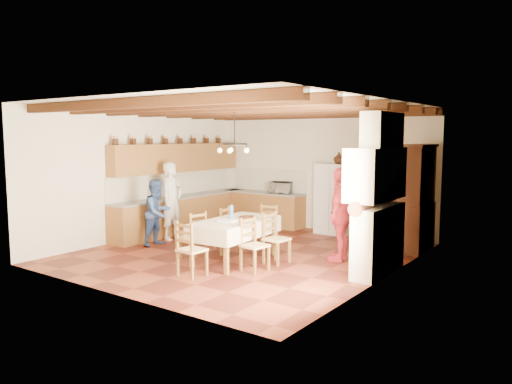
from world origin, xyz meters
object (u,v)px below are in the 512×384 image
dining_table (235,224)px  chair_left_near (193,236)px  refrigerator (336,199)px  chair_end_near (192,249)px  chair_right_far (277,238)px  person_man (172,201)px  chair_left_far (218,230)px  hutch (417,198)px  person_woman_blue (157,212)px  microwave (281,188)px  person_woman_red (341,214)px  chair_end_far (266,228)px  chair_right_near (255,245)px

dining_table → chair_left_near: bearing=-151.1°
refrigerator → chair_end_near: bearing=-92.3°
chair_right_far → person_man: size_ratio=0.53×
chair_left_far → person_man: 1.85m
hutch → dining_table: bearing=-131.6°
hutch → person_man: bearing=-158.1°
person_woman_blue → dining_table: bearing=-97.9°
refrigerator → microwave: size_ratio=3.22×
person_woman_red → refrigerator: bearing=-161.2°
chair_left_near → chair_end_far: same height
refrigerator → chair_left_near: bearing=-103.0°
chair_end_near → chair_end_far: size_ratio=1.00×
person_woman_blue → chair_right_near: bearing=-103.2°
refrigerator → chair_left_far: (-1.03, -3.29, -0.38)m
dining_table → chair_left_near: 0.86m
chair_left_near → chair_left_far: 0.77m
chair_right_far → chair_end_near: (-0.70, -1.59, 0.00)m
chair_left_far → person_woman_red: size_ratio=0.53×
chair_left_far → person_woman_blue: person_woman_blue is taller
chair_left_far → chair_right_near: size_ratio=1.00×
chair_right_near → chair_end_near: same height
hutch → dining_table: hutch is taller
chair_left_near → chair_right_far: (1.43, 0.77, 0.00)m
chair_end_far → person_man: bearing=178.9°
chair_right_far → refrigerator: bearing=12.3°
dining_table → chair_right_near: size_ratio=1.99×
chair_left_near → chair_end_far: size_ratio=1.00×
chair_end_near → hutch: bearing=-117.0°
chair_end_near → chair_end_far: 2.36m
chair_left_far → chair_right_near: (1.43, -0.69, 0.00)m
refrigerator → chair_right_far: (0.42, -3.29, -0.38)m
person_man → person_woman_blue: person_man is taller
dining_table → chair_end_far: (-0.08, 1.15, -0.25)m
chair_end_near → person_woman_blue: size_ratio=0.66×
chair_right_near → person_man: size_ratio=0.53×
chair_end_far → person_man: 2.47m
refrigerator → chair_end_near: 4.90m
chair_end_near → microwave: bearing=-71.5°
dining_table → chair_end_far: size_ratio=1.99×
chair_left_near → person_woman_red: size_ratio=0.53×
chair_end_near → person_woman_blue: 2.67m
person_woman_blue → person_woman_red: (3.87, 1.10, 0.17)m
hutch → chair_right_near: 3.81m
dining_table → microwave: (-1.25, 3.56, 0.32)m
hutch → chair_left_far: size_ratio=2.32×
dining_table → person_woman_blue: bearing=176.3°
refrigerator → hutch: bearing=-16.4°
chair_left_near → person_man: bearing=-114.6°
refrigerator → chair_right_near: 4.03m
hutch → person_woman_red: bearing=-119.0°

